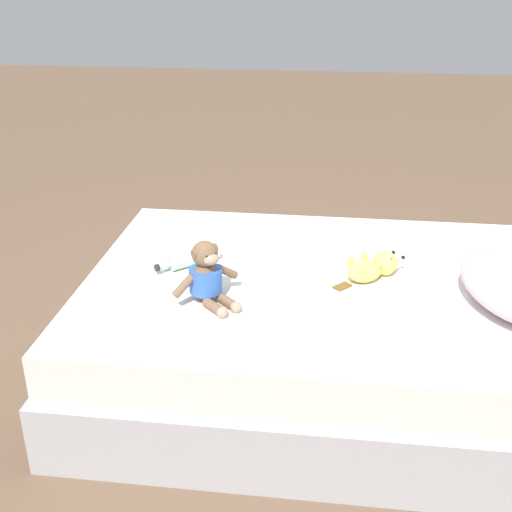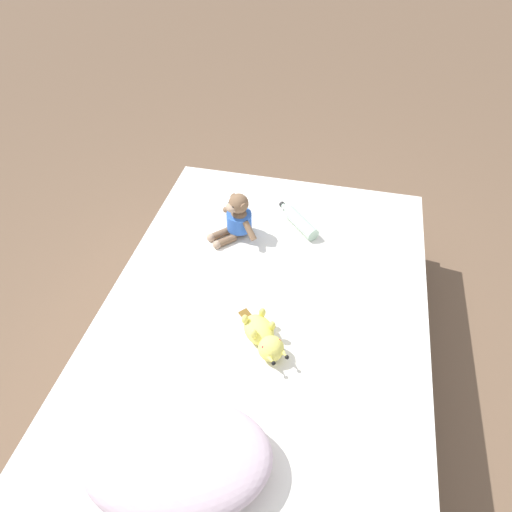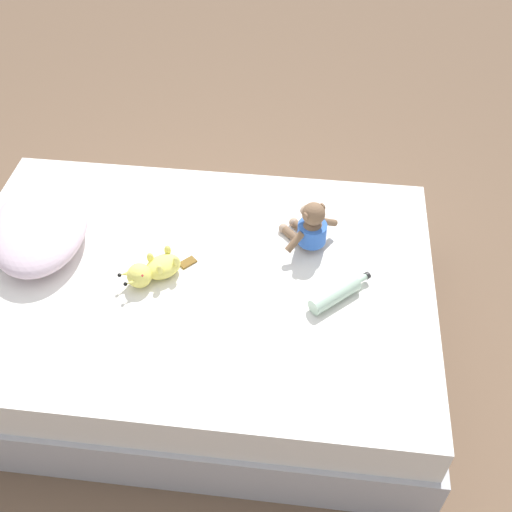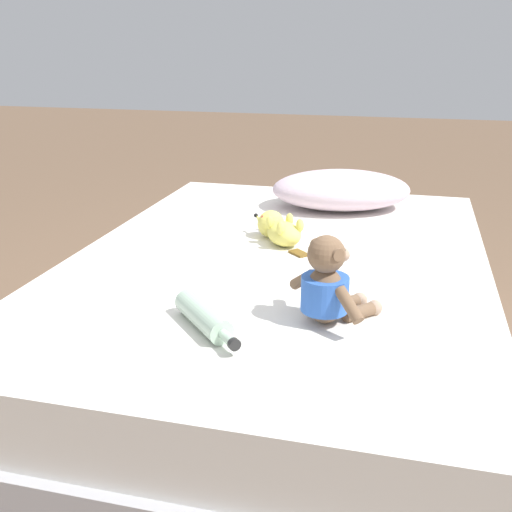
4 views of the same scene
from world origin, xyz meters
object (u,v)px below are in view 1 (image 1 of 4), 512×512
Objects in this scene: plush_monkey at (207,277)px; plush_yellow_creature at (373,267)px; bed at (333,331)px; glass_bottle at (193,257)px.

plush_monkey is 0.89× the size of plush_yellow_creature.
bed is 8.30× the size of glass_bottle.
glass_bottle is (-0.07, -0.59, 0.27)m from bed.
plush_monkey is at bearing -64.17° from bed.
glass_bottle is at bearing -92.36° from plush_yellow_creature.
bed is at bearing 83.54° from glass_bottle.
plush_yellow_creature is at bearing 87.64° from glass_bottle.
glass_bottle is at bearing -157.79° from plush_monkey.
glass_bottle reaches higher than bed.
plush_yellow_creature is 0.73m from glass_bottle.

